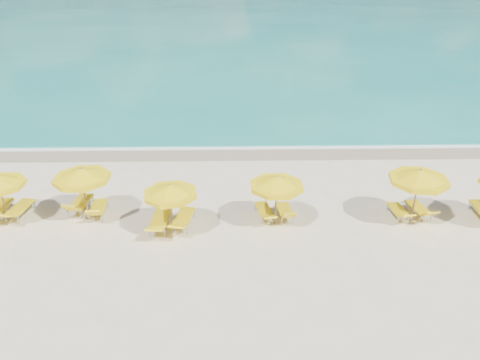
{
  "coord_description": "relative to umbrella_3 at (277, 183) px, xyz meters",
  "views": [
    {
      "loc": [
        -0.35,
        -16.29,
        10.17
      ],
      "look_at": [
        0.0,
        1.5,
        1.2
      ],
      "focal_mm": 35.0,
      "sensor_mm": 36.0,
      "label": 1
    }
  ],
  "objects": [
    {
      "name": "lounger_2_right",
      "position": [
        -3.7,
        -0.09,
        -1.64
      ],
      "size": [
        0.96,
        2.06,
        0.71
      ],
      "rotation": [
        0.0,
        0.0,
        -0.18
      ],
      "color": "#A5A8AD",
      "rests_on": "ground"
    },
    {
      "name": "umbrella_3",
      "position": [
        0.0,
        0.0,
        0.0
      ],
      "size": [
        2.86,
        2.86,
        2.19
      ],
      "rotation": [
        0.0,
        0.0,
        0.42
      ],
      "color": "#9E764F",
      "rests_on": "ground"
    },
    {
      "name": "ocean",
      "position": [
        -1.39,
        48.1,
        -1.87
      ],
      "size": [
        120.0,
        80.0,
        0.3
      ],
      "primitive_type": "cube",
      "color": "#167F71",
      "rests_on": "ground"
    },
    {
      "name": "lounger_0_right",
      "position": [
        -10.6,
        0.79,
        -1.64
      ],
      "size": [
        0.9,
        1.98,
        0.74
      ],
      "rotation": [
        0.0,
        0.0,
        -0.15
      ],
      "color": "#A5A8AD",
      "rests_on": "ground"
    },
    {
      "name": "lounger_2_left",
      "position": [
        -4.62,
        -0.27,
        -1.63
      ],
      "size": [
        0.79,
        2.11,
        0.75
      ],
      "rotation": [
        0.0,
        0.0,
        -0.06
      ],
      "color": "#A5A8AD",
      "rests_on": "ground"
    },
    {
      "name": "whitecap_far",
      "position": [
        6.61,
        24.1,
        -1.87
      ],
      "size": [
        18.0,
        0.3,
        0.05
      ],
      "primitive_type": "cube",
      "color": "white",
      "rests_on": "ground"
    },
    {
      "name": "lounger_4_left",
      "position": [
        5.16,
        0.39,
        -1.67
      ],
      "size": [
        0.71,
        1.66,
        0.69
      ],
      "rotation": [
        0.0,
        0.0,
        0.11
      ],
      "color": "#A5A8AD",
      "rests_on": "ground"
    },
    {
      "name": "whitecap_near",
      "position": [
        -7.39,
        17.1,
        -1.87
      ],
      "size": [
        14.0,
        0.36,
        0.05
      ],
      "primitive_type": "cube",
      "color": "white",
      "rests_on": "ground"
    },
    {
      "name": "umbrella_2",
      "position": [
        -4.09,
        -0.5,
        -0.05
      ],
      "size": [
        2.57,
        2.57,
        2.14
      ],
      "rotation": [
        0.0,
        0.0,
        -0.25
      ],
      "color": "#9E764F",
      "rests_on": "ground"
    },
    {
      "name": "lounger_3_left",
      "position": [
        -0.41,
        0.52,
        -1.67
      ],
      "size": [
        0.87,
        1.79,
        0.62
      ],
      "rotation": [
        0.0,
        0.0,
        0.19
      ],
      "color": "#A5A8AD",
      "rests_on": "ground"
    },
    {
      "name": "lounger_3_right",
      "position": [
        0.44,
        0.45,
        -1.66
      ],
      "size": [
        0.74,
        1.67,
        0.79
      ],
      "rotation": [
        0.0,
        0.0,
        0.12
      ],
      "color": "#A5A8AD",
      "rests_on": "ground"
    },
    {
      "name": "lounger_1_left",
      "position": [
        -8.18,
        1.16,
        -1.63
      ],
      "size": [
        0.82,
        1.92,
        0.91
      ],
      "rotation": [
        0.0,
        0.0,
        -0.1
      ],
      "color": "#A5A8AD",
      "rests_on": "ground"
    },
    {
      "name": "lounger_4_right",
      "position": [
        6.04,
        0.49,
        -1.66
      ],
      "size": [
        0.88,
        1.79,
        0.78
      ],
      "rotation": [
        0.0,
        0.0,
        0.19
      ],
      "color": "#A5A8AD",
      "rests_on": "ground"
    },
    {
      "name": "foam_line",
      "position": [
        -1.39,
        8.3,
        -1.87
      ],
      "size": [
        120.0,
        1.2,
        0.03
      ],
      "primitive_type": "cube",
      "color": "white",
      "rests_on": "ground"
    },
    {
      "name": "lounger_1_right",
      "position": [
        -7.33,
        0.78,
        -1.65
      ],
      "size": [
        0.7,
        1.77,
        0.84
      ],
      "rotation": [
        0.0,
        0.0,
        0.06
      ],
      "color": "#A5A8AD",
      "rests_on": "ground"
    },
    {
      "name": "umbrella_1",
      "position": [
        -7.74,
        0.62,
        0.12
      ],
      "size": [
        3.01,
        3.01,
        2.33
      ],
      "rotation": [
        0.0,
        0.0,
        -0.4
      ],
      "color": "#9E764F",
      "rests_on": "ground"
    },
    {
      "name": "umbrella_4",
      "position": [
        5.63,
        0.12,
        0.16
      ],
      "size": [
        2.85,
        2.85,
        2.38
      ],
      "rotation": [
        0.0,
        0.0,
        0.25
      ],
      "color": "#9E764F",
      "rests_on": "ground"
    },
    {
      "name": "wet_sand_band",
      "position": [
        -1.39,
        7.5,
        -1.87
      ],
      "size": [
        120.0,
        2.6,
        0.01
      ],
      "primitive_type": "cube",
      "color": "tan",
      "rests_on": "ground"
    },
    {
      "name": "ground_plane",
      "position": [
        -1.39,
        0.1,
        -1.87
      ],
      "size": [
        120.0,
        120.0,
        0.0
      ],
      "primitive_type": "plane",
      "color": "beige"
    },
    {
      "name": "lounger_0_left",
      "position": [
        -11.45,
        0.95,
        -1.65
      ],
      "size": [
        0.62,
        1.86,
        0.67
      ],
      "rotation": [
        0.0,
        0.0,
        0.01
      ],
      "color": "#A5A8AD",
      "rests_on": "ground"
    }
  ]
}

